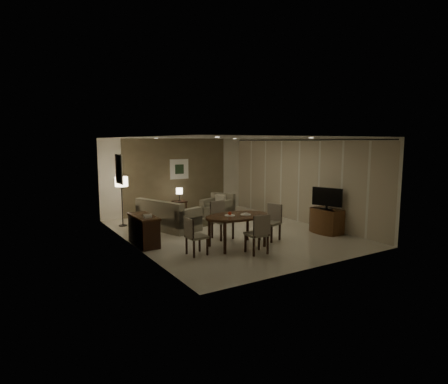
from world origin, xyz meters
TOP-DOWN VIEW (x-y plane):
  - room_shell at (0.00, 0.40)m, footprint 5.50×7.00m
  - taupe_accent at (0.00, 3.48)m, footprint 3.96×0.03m
  - curtain_wall at (2.68, 0.00)m, footprint 0.08×6.70m
  - curtain_rod at (2.68, 0.00)m, footprint 0.03×6.80m
  - art_back_frame at (0.10, 3.46)m, footprint 0.72×0.03m
  - art_back_canvas at (0.10, 3.44)m, footprint 0.34×0.01m
  - art_left_frame at (-2.72, 1.20)m, footprint 0.03×0.60m
  - art_left_canvas at (-2.71, 1.20)m, footprint 0.01×0.46m
  - downlight_nl at (-1.40, -1.80)m, footprint 0.10×0.10m
  - downlight_nr at (1.40, -1.80)m, footprint 0.10×0.10m
  - downlight_fl at (-1.40, 1.80)m, footprint 0.10×0.10m
  - downlight_fr at (1.40, 1.80)m, footprint 0.10×0.10m
  - console_desk at (-2.49, 0.00)m, footprint 0.48×1.20m
  - telephone at (-2.49, -0.30)m, footprint 0.20×0.14m
  - tv_cabinet at (2.40, -1.50)m, footprint 0.48×0.90m
  - flat_tv at (2.38, -1.50)m, footprint 0.36×0.85m
  - dining_table at (-0.57, -1.35)m, footprint 1.68×1.05m
  - chair_near at (-0.49, -2.05)m, footprint 0.49×0.49m
  - chair_far at (-0.48, -0.50)m, footprint 0.53×0.53m
  - chair_left at (-1.73, -1.43)m, footprint 0.44×0.44m
  - chair_right at (0.51, -1.28)m, footprint 0.57×0.57m
  - plate_a at (-0.75, -1.30)m, footprint 0.26×0.26m
  - plate_b at (-0.35, -1.40)m, footprint 0.26×0.26m
  - fruit_apple at (-0.75, -1.30)m, footprint 0.09×0.09m
  - napkin at (-0.35, -1.40)m, footprint 0.12×0.08m
  - round_rug at (-0.18, 1.56)m, footprint 1.15×1.15m
  - sofa at (-1.25, 1.33)m, footprint 2.10×1.53m
  - armchair at (0.82, 1.96)m, footprint 1.17×1.19m
  - side_table at (-0.18, 2.86)m, footprint 0.43×0.43m
  - table_lamp at (-0.18, 2.86)m, footprint 0.22×0.22m
  - floor_lamp at (-2.32, 2.41)m, footprint 0.39×0.39m

SIDE VIEW (x-z plane):
  - round_rug at x=-0.18m, z-range 0.00..0.01m
  - side_table at x=-0.18m, z-range 0.00..0.54m
  - tv_cabinet at x=2.40m, z-range 0.00..0.70m
  - console_desk at x=-2.49m, z-range 0.00..0.75m
  - dining_table at x=-0.57m, z-range 0.00..0.79m
  - armchair at x=0.82m, z-range 0.00..0.81m
  - chair_left at x=-1.73m, z-range 0.00..0.87m
  - sofa at x=-1.25m, z-range 0.00..0.89m
  - chair_near at x=-0.49m, z-range 0.00..0.94m
  - chair_right at x=0.51m, z-range 0.00..0.95m
  - chair_far at x=-0.48m, z-range 0.00..1.00m
  - floor_lamp at x=-2.32m, z-range 0.00..1.53m
  - table_lamp at x=-0.18m, z-range 0.54..1.04m
  - plate_a at x=-0.75m, z-range 0.79..0.80m
  - plate_b at x=-0.35m, z-range 0.79..0.80m
  - telephone at x=-2.49m, z-range 0.76..0.85m
  - napkin at x=-0.35m, z-range 0.80..0.83m
  - fruit_apple at x=-0.75m, z-range 0.80..0.89m
  - flat_tv at x=2.38m, z-range 0.72..1.32m
  - curtain_wall at x=2.68m, z-range 0.03..2.61m
  - taupe_accent at x=0.00m, z-range 0.00..2.70m
  - room_shell at x=0.00m, z-range 0.00..2.70m
  - art_back_frame at x=0.10m, z-range 1.24..1.96m
  - art_back_canvas at x=0.10m, z-range 1.43..1.77m
  - art_left_frame at x=-2.72m, z-range 1.45..2.25m
  - art_left_canvas at x=-2.71m, z-range 1.53..2.17m
  - curtain_rod at x=2.68m, z-range 2.62..2.66m
  - downlight_nl at x=-1.40m, z-range 2.68..2.69m
  - downlight_nr at x=1.40m, z-range 2.68..2.69m
  - downlight_fl at x=-1.40m, z-range 2.68..2.69m
  - downlight_fr at x=1.40m, z-range 2.68..2.69m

